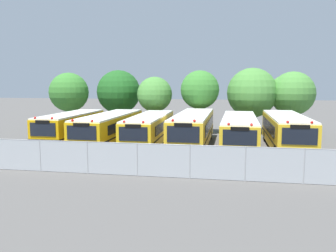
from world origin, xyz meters
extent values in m
plane|color=#514F4C|center=(0.00, 0.00, 0.00)|extent=(160.00, 160.00, 0.00)
cube|color=#EAA80C|center=(-8.66, 0.05, 1.36)|extent=(2.46, 9.14, 2.02)
cube|color=white|center=(-8.66, 0.05, 2.43)|extent=(2.41, 8.96, 0.12)
cube|color=black|center=(-8.62, -4.59, 0.53)|extent=(2.43, 0.18, 0.36)
cube|color=black|center=(-8.63, -4.54, 1.73)|extent=(1.96, 0.08, 0.97)
cube|color=black|center=(-7.45, 0.36, 1.68)|extent=(0.10, 7.12, 0.73)
cube|color=black|center=(-9.88, 0.34, 1.68)|extent=(0.10, 7.12, 0.73)
cube|color=black|center=(-8.66, 0.05, 0.96)|extent=(2.48, 9.23, 0.10)
sphere|color=red|center=(-7.97, -4.36, 2.53)|extent=(0.18, 0.18, 0.18)
sphere|color=red|center=(-9.28, -4.37, 2.53)|extent=(0.18, 0.18, 0.18)
cube|color=black|center=(-8.62, -4.55, 2.27)|extent=(1.07, 0.09, 0.24)
cylinder|color=black|center=(-7.58, -3.11, 0.50)|extent=(0.29, 1.00, 1.00)
cylinder|color=black|center=(-9.69, -3.12, 0.50)|extent=(0.29, 1.00, 1.00)
cylinder|color=black|center=(-7.63, 2.82, 0.50)|extent=(0.29, 1.00, 1.00)
cylinder|color=black|center=(-9.74, 2.80, 0.50)|extent=(0.29, 1.00, 1.00)
cube|color=yellow|center=(-5.22, 0.03, 1.35)|extent=(2.62, 10.98, 2.00)
cube|color=white|center=(-5.22, 0.03, 2.41)|extent=(2.57, 10.76, 0.12)
cube|color=black|center=(-5.26, -5.53, 0.53)|extent=(2.60, 0.18, 0.36)
cube|color=black|center=(-5.26, -5.48, 1.71)|extent=(2.09, 0.07, 0.96)
cube|color=black|center=(-3.92, 0.32, 1.67)|extent=(0.10, 8.55, 0.72)
cube|color=black|center=(-6.51, 0.34, 1.67)|extent=(0.10, 8.55, 0.72)
cube|color=black|center=(-5.22, 0.03, 0.95)|extent=(2.65, 11.09, 0.10)
sphere|color=red|center=(-4.55, -5.31, 2.51)|extent=(0.18, 0.18, 0.18)
sphere|color=red|center=(-5.95, -5.30, 2.51)|extent=(0.18, 0.18, 0.18)
cube|color=black|center=(-5.26, -5.49, 2.25)|extent=(1.15, 0.09, 0.24)
cylinder|color=black|center=(-4.11, -4.06, 0.50)|extent=(0.29, 1.00, 1.00)
cylinder|color=black|center=(-6.38, -4.05, 0.50)|extent=(0.29, 1.00, 1.00)
cylinder|color=black|center=(-4.06, 3.70, 0.50)|extent=(0.29, 1.00, 1.00)
cylinder|color=black|center=(-6.32, 3.72, 0.50)|extent=(0.29, 1.00, 1.00)
cube|color=yellow|center=(-1.85, 0.04, 1.33)|extent=(2.57, 10.63, 1.97)
cube|color=white|center=(-1.85, 0.04, 2.38)|extent=(2.52, 10.42, 0.12)
cube|color=black|center=(-1.74, -5.32, 0.53)|extent=(2.41, 0.21, 0.36)
cube|color=black|center=(-1.74, -5.27, 1.69)|extent=(1.94, 0.10, 0.95)
cube|color=black|center=(-0.65, 0.37, 1.65)|extent=(0.21, 8.26, 0.71)
cube|color=black|center=(-3.05, 0.32, 1.65)|extent=(0.21, 8.26, 0.71)
cube|color=black|center=(-1.85, 0.04, 0.94)|extent=(2.60, 10.74, 0.10)
sphere|color=red|center=(-1.09, -5.08, 2.48)|extent=(0.18, 0.18, 0.18)
sphere|color=red|center=(-2.39, -5.11, 2.48)|extent=(0.18, 0.18, 0.18)
cube|color=black|center=(-1.74, -5.28, 2.22)|extent=(1.06, 0.10, 0.24)
cylinder|color=black|center=(-0.73, -3.83, 0.50)|extent=(0.30, 1.01, 1.00)
cylinder|color=black|center=(-2.81, -3.87, 0.50)|extent=(0.30, 1.01, 1.00)
cylinder|color=black|center=(-0.88, 3.56, 0.50)|extent=(0.30, 1.01, 1.00)
cylinder|color=black|center=(-2.96, 3.52, 0.50)|extent=(0.30, 1.01, 1.00)
cube|color=yellow|center=(1.71, -0.11, 1.44)|extent=(2.63, 11.32, 2.17)
cube|color=white|center=(1.71, -0.11, 2.58)|extent=(2.58, 11.09, 0.12)
cube|color=black|center=(1.64, -5.82, 0.53)|extent=(2.55, 0.19, 0.36)
cube|color=black|center=(1.64, -5.77, 1.83)|extent=(2.05, 0.08, 1.04)
cube|color=black|center=(2.98, 0.18, 1.78)|extent=(0.14, 8.81, 0.78)
cube|color=black|center=(0.44, 0.21, 1.78)|extent=(0.14, 8.81, 0.78)
cube|color=black|center=(1.71, -0.11, 1.00)|extent=(2.66, 11.43, 0.10)
sphere|color=red|center=(2.33, -5.61, 2.68)|extent=(0.18, 0.18, 0.18)
sphere|color=red|center=(0.96, -5.59, 2.68)|extent=(0.18, 0.18, 0.18)
cube|color=black|center=(1.64, -5.78, 2.42)|extent=(1.13, 0.09, 0.24)
cylinder|color=black|center=(2.77, -4.37, 0.50)|extent=(0.29, 1.00, 1.00)
cylinder|color=black|center=(0.55, -4.34, 0.50)|extent=(0.29, 1.00, 1.00)
cylinder|color=black|center=(2.86, 3.73, 0.50)|extent=(0.29, 1.00, 1.00)
cylinder|color=black|center=(0.64, 3.75, 0.50)|extent=(0.29, 1.00, 1.00)
cube|color=yellow|center=(5.27, -0.16, 1.35)|extent=(2.80, 11.08, 2.00)
cube|color=white|center=(5.27, -0.16, 2.41)|extent=(2.74, 10.86, 0.12)
cube|color=black|center=(5.12, -5.74, 0.53)|extent=(2.56, 0.23, 0.36)
cube|color=black|center=(5.12, -5.69, 1.71)|extent=(2.06, 0.11, 0.96)
cube|color=black|center=(6.55, 0.11, 1.67)|extent=(0.27, 8.59, 0.72)
cube|color=black|center=(4.00, 0.18, 1.67)|extent=(0.27, 8.59, 0.72)
cube|color=black|center=(5.27, -0.16, 0.95)|extent=(2.83, 11.19, 0.10)
sphere|color=red|center=(5.81, -5.53, 2.51)|extent=(0.18, 0.18, 0.18)
sphere|color=red|center=(4.43, -5.50, 2.51)|extent=(0.18, 0.18, 0.18)
cube|color=black|center=(5.12, -5.70, 2.25)|extent=(1.13, 0.11, 0.24)
cylinder|color=black|center=(6.27, -4.30, 0.50)|extent=(0.31, 1.01, 1.00)
cylinder|color=black|center=(4.04, -4.24, 0.50)|extent=(0.31, 1.01, 1.00)
cylinder|color=black|center=(6.48, 3.52, 0.50)|extent=(0.31, 1.01, 1.00)
cylinder|color=black|center=(4.25, 3.58, 0.50)|extent=(0.31, 1.01, 1.00)
cube|color=yellow|center=(8.74, 0.03, 1.42)|extent=(2.63, 10.42, 2.14)
cube|color=white|center=(8.74, 0.03, 2.55)|extent=(2.57, 10.22, 0.12)
cube|color=black|center=(8.70, -5.24, 0.53)|extent=(2.59, 0.18, 0.36)
cube|color=black|center=(8.70, -5.19, 1.81)|extent=(2.08, 0.08, 1.03)
cube|color=black|center=(10.03, 0.32, 1.77)|extent=(0.11, 8.11, 0.77)
cube|color=black|center=(7.46, 0.34, 1.77)|extent=(0.11, 8.11, 0.77)
cube|color=black|center=(8.74, 0.03, 0.99)|extent=(2.65, 10.53, 0.10)
sphere|color=red|center=(9.40, -5.03, 2.65)|extent=(0.18, 0.18, 0.18)
sphere|color=red|center=(8.00, -5.02, 2.65)|extent=(0.18, 0.18, 0.18)
cube|color=black|center=(8.70, -5.20, 2.39)|extent=(1.14, 0.09, 0.24)
cylinder|color=black|center=(9.84, -3.78, 0.50)|extent=(0.29, 1.00, 1.00)
cylinder|color=black|center=(7.58, -3.76, 0.50)|extent=(0.29, 1.00, 1.00)
cylinder|color=black|center=(9.90, 3.42, 0.50)|extent=(0.29, 1.00, 1.00)
cylinder|color=black|center=(7.64, 3.44, 0.50)|extent=(0.29, 1.00, 1.00)
cylinder|color=#4C3823|center=(-12.46, 7.56, 1.24)|extent=(0.39, 0.39, 2.49)
sphere|color=#387A2D|center=(-12.46, 7.56, 4.05)|extent=(4.18, 4.18, 4.18)
sphere|color=#387A2D|center=(-12.55, 7.93, 3.84)|extent=(2.47, 2.47, 2.47)
cylinder|color=#4C3823|center=(-7.48, 9.29, 1.14)|extent=(0.39, 0.39, 2.28)
sphere|color=#1E561E|center=(-7.48, 9.29, 4.06)|extent=(4.76, 4.76, 4.76)
sphere|color=#1E561E|center=(-7.40, 9.32, 4.14)|extent=(3.23, 3.23, 3.23)
cylinder|color=#4C3823|center=(-3.00, 7.30, 1.27)|extent=(0.41, 0.41, 2.55)
sphere|color=#478438|center=(-3.00, 7.30, 3.89)|extent=(3.58, 3.58, 3.58)
sphere|color=#478438|center=(-2.95, 6.95, 3.85)|extent=(2.32, 2.32, 2.32)
cylinder|color=#4C3823|center=(1.59, 7.21, 1.47)|extent=(0.40, 0.40, 2.94)
sphere|color=#387A2D|center=(1.59, 7.21, 4.37)|extent=(3.82, 3.82, 3.82)
sphere|color=#387A2D|center=(1.69, 7.52, 4.40)|extent=(2.67, 2.67, 2.67)
cylinder|color=#4C3823|center=(6.74, 8.54, 1.09)|extent=(0.46, 0.46, 2.19)
sphere|color=#478438|center=(6.74, 8.54, 4.06)|extent=(4.98, 4.98, 4.98)
sphere|color=#478438|center=(6.28, 8.66, 4.17)|extent=(3.68, 3.68, 3.68)
cylinder|color=#4C3823|center=(10.66, 8.66, 1.19)|extent=(0.47, 0.47, 2.38)
sphere|color=#478438|center=(10.66, 8.66, 4.00)|extent=(4.34, 4.34, 4.34)
sphere|color=#478438|center=(9.87, 8.68, 4.39)|extent=(2.83, 2.83, 2.83)
cylinder|color=#9EA0A3|center=(-6.10, -9.21, 0.91)|extent=(0.07, 0.07, 1.83)
cylinder|color=#9EA0A3|center=(-3.25, -9.21, 0.91)|extent=(0.07, 0.07, 1.83)
cylinder|color=#9EA0A3|center=(-0.40, -9.21, 0.91)|extent=(0.07, 0.07, 1.83)
cylinder|color=#9EA0A3|center=(2.46, -9.21, 0.91)|extent=(0.07, 0.07, 1.83)
cylinder|color=#9EA0A3|center=(5.31, -9.21, 0.91)|extent=(0.07, 0.07, 1.83)
cylinder|color=#9EA0A3|center=(8.16, -9.21, 0.91)|extent=(0.07, 0.07, 1.83)
cube|color=#ADB2B7|center=(-0.40, -9.21, 0.91)|extent=(22.82, 0.02, 1.79)
cylinder|color=#9EA0A3|center=(-0.40, -9.21, 1.80)|extent=(22.82, 0.04, 0.04)
camera|label=1|loc=(4.36, -26.61, 5.01)|focal=36.30mm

